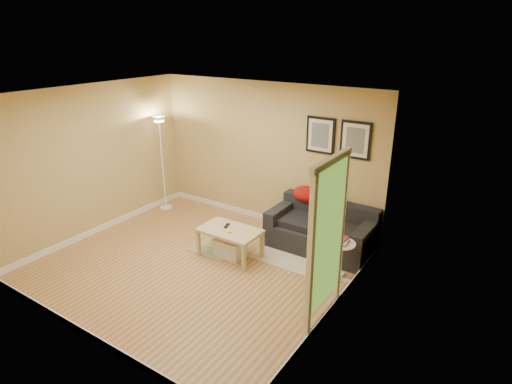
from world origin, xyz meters
TOP-DOWN VIEW (x-y plane):
  - floor at (0.00, 0.00)m, footprint 4.50×4.50m
  - ceiling at (0.00, 0.00)m, footprint 4.50×4.50m
  - wall_back at (0.00, 2.00)m, footprint 4.50×0.00m
  - wall_front at (0.00, -2.00)m, footprint 4.50×0.00m
  - wall_left at (-2.25, 0.00)m, footprint 0.00×4.00m
  - wall_right at (2.25, 0.00)m, footprint 0.00×4.00m
  - baseboard_back at (0.00, 1.99)m, footprint 4.50×0.02m
  - baseboard_front at (0.00, -1.99)m, footprint 4.50×0.02m
  - baseboard_left at (-2.24, 0.00)m, footprint 0.02×4.00m
  - baseboard_right at (2.24, 0.00)m, footprint 0.02×4.00m
  - sofa at (1.38, 1.53)m, footprint 1.70×0.90m
  - red_throw at (0.93, 1.84)m, footprint 0.48×0.36m
  - plaid_throw at (1.40, 1.80)m, footprint 0.45×0.32m
  - framed_print_left at (1.08, 1.98)m, footprint 0.50×0.04m
  - framed_print_right at (1.68, 1.98)m, footprint 0.50×0.04m
  - area_rug at (1.18, 1.04)m, footprint 1.25×0.85m
  - green_runner at (-0.07, 0.51)m, footprint 0.70×0.50m
  - coffee_table at (0.29, 0.49)m, footprint 1.06×0.77m
  - remote_control at (0.18, 0.56)m, footprint 0.10×0.17m
  - tape_roll at (0.36, 0.39)m, footprint 0.07×0.07m
  - storage_bin at (0.28, 0.51)m, footprint 0.48×0.35m
  - side_table at (2.02, 0.84)m, footprint 0.39×0.39m
  - book_stack at (2.01, 0.84)m, footprint 0.20×0.26m
  - floor_lamp at (-2.00, 1.36)m, footprint 0.25×0.25m
  - doorway at (2.20, -0.15)m, footprint 0.12×1.01m

SIDE VIEW (x-z plane):
  - floor at x=0.00m, z-range 0.00..0.00m
  - area_rug at x=1.18m, z-range 0.00..0.01m
  - green_runner at x=-0.07m, z-range 0.00..0.01m
  - baseboard_back at x=0.00m, z-range 0.00..0.10m
  - baseboard_front at x=0.00m, z-range 0.00..0.10m
  - baseboard_left at x=-2.24m, z-range 0.00..0.10m
  - baseboard_right at x=2.24m, z-range 0.00..0.10m
  - storage_bin at x=0.28m, z-range 0.00..0.30m
  - coffee_table at x=0.29m, z-range 0.00..0.48m
  - side_table at x=2.02m, z-range 0.00..0.59m
  - sofa at x=1.38m, z-range 0.00..0.75m
  - remote_control at x=0.18m, z-range 0.48..0.50m
  - tape_roll at x=0.36m, z-range 0.48..0.51m
  - book_stack at x=2.01m, z-range 0.59..0.67m
  - red_throw at x=0.93m, z-range 0.63..0.91m
  - plaid_throw at x=1.40m, z-range 0.73..0.83m
  - floor_lamp at x=-2.00m, z-range -0.05..1.84m
  - doorway at x=2.20m, z-range -0.04..2.09m
  - wall_back at x=0.00m, z-range -0.95..3.55m
  - wall_front at x=0.00m, z-range -0.95..3.55m
  - wall_left at x=-2.25m, z-range -0.70..3.30m
  - wall_right at x=2.25m, z-range -0.70..3.30m
  - framed_print_left at x=1.08m, z-range 1.50..2.10m
  - framed_print_right at x=1.68m, z-range 1.50..2.10m
  - ceiling at x=0.00m, z-range 2.60..2.60m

